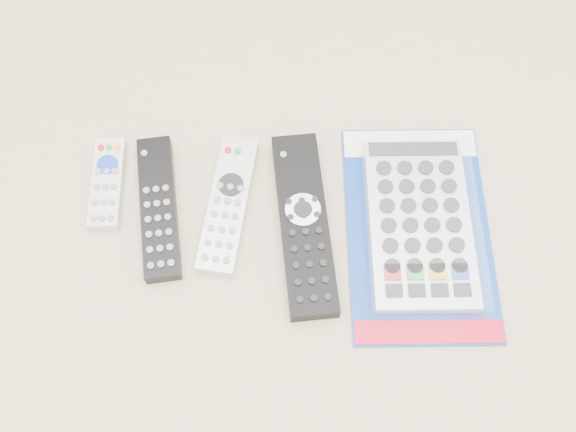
{
  "coord_description": "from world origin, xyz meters",
  "views": [
    {
      "loc": [
        0.0,
        -0.34,
        0.78
      ],
      "look_at": [
        0.01,
        0.02,
        0.01
      ],
      "focal_mm": 40.0,
      "sensor_mm": 36.0,
      "label": 1
    }
  ],
  "objects_px": {
    "remote_small_grey": "(107,184)",
    "remote_large_black": "(304,224)",
    "jumbo_remote_packaged": "(420,222)",
    "remote_silver_dvd": "(228,205)",
    "remote_slim_black": "(159,208)"
  },
  "relations": [
    {
      "from": "remote_small_grey",
      "to": "remote_silver_dvd",
      "type": "xyz_separation_m",
      "value": [
        0.17,
        -0.03,
        0.0
      ]
    },
    {
      "from": "remote_silver_dvd",
      "to": "remote_large_black",
      "type": "distance_m",
      "value": 0.11
    },
    {
      "from": "remote_slim_black",
      "to": "remote_large_black",
      "type": "xyz_separation_m",
      "value": [
        0.19,
        -0.03,
        0.0
      ]
    },
    {
      "from": "remote_slim_black",
      "to": "remote_large_black",
      "type": "relative_size",
      "value": 0.8
    },
    {
      "from": "remote_large_black",
      "to": "jumbo_remote_packaged",
      "type": "bearing_deg",
      "value": -5.9
    },
    {
      "from": "remote_silver_dvd",
      "to": "remote_large_black",
      "type": "height_order",
      "value": "remote_large_black"
    },
    {
      "from": "remote_slim_black",
      "to": "remote_silver_dvd",
      "type": "height_order",
      "value": "same"
    },
    {
      "from": "remote_silver_dvd",
      "to": "jumbo_remote_packaged",
      "type": "distance_m",
      "value": 0.25
    },
    {
      "from": "remote_slim_black",
      "to": "remote_large_black",
      "type": "height_order",
      "value": "remote_large_black"
    },
    {
      "from": "remote_small_grey",
      "to": "remote_large_black",
      "type": "xyz_separation_m",
      "value": [
        0.27,
        -0.06,
        0.0
      ]
    },
    {
      "from": "remote_large_black",
      "to": "jumbo_remote_packaged",
      "type": "distance_m",
      "value": 0.15
    },
    {
      "from": "remote_slim_black",
      "to": "remote_large_black",
      "type": "bearing_deg",
      "value": -15.37
    },
    {
      "from": "jumbo_remote_packaged",
      "to": "remote_large_black",
      "type": "bearing_deg",
      "value": 179.31
    },
    {
      "from": "remote_small_grey",
      "to": "remote_silver_dvd",
      "type": "height_order",
      "value": "remote_silver_dvd"
    },
    {
      "from": "remote_slim_black",
      "to": "jumbo_remote_packaged",
      "type": "relative_size",
      "value": 0.68
    }
  ]
}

